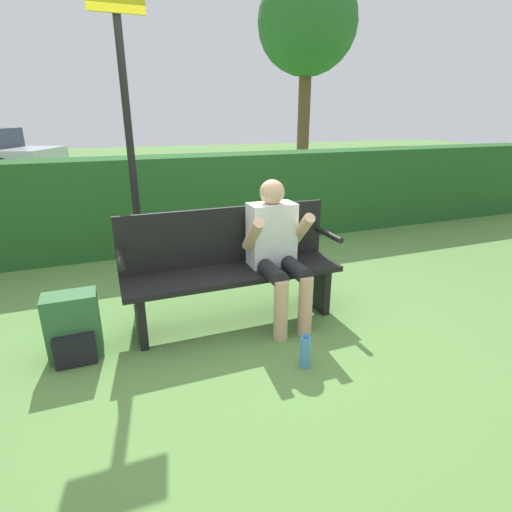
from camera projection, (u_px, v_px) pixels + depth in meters
The scene contains 8 objects.
ground_plane at pixel (235, 320), 3.37m from camera, with size 40.00×40.00×0.00m, color #5B8942.
hedge_back at pixel (180, 202), 5.12m from camera, with size 12.00×0.57×1.16m.
park_bench at pixel (232, 266), 3.27m from camera, with size 1.76×0.45×0.93m.
person_seated at pixel (277, 246), 3.21m from camera, with size 0.51×0.60×1.16m.
backpack at pixel (73, 328), 2.80m from camera, with size 0.36×0.28×0.48m.
water_bottle at pixel (305, 352), 2.72m from camera, with size 0.07×0.07×0.24m.
signpost at pixel (128, 120), 3.62m from camera, with size 0.48×0.09×2.74m.
tree at pixel (307, 25), 9.01m from camera, with size 2.27×2.27×4.73m.
Camera 1 is at (-0.91, -2.85, 1.64)m, focal length 28.00 mm.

